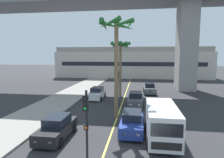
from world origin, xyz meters
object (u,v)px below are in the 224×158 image
car_queue_front (136,99)px  car_queue_third (149,89)px  delivery_van (162,121)px  palm_tree_mid_median (116,38)px  palm_tree_near_median (121,51)px  traffic_light_median_near (86,121)px  traffic_light_median_far (118,82)px  car_queue_fifth (132,122)px  car_queue_fourth (97,94)px  car_queue_second (57,128)px

car_queue_front → car_queue_third: size_ratio=1.00×
delivery_van → palm_tree_mid_median: size_ratio=0.57×
palm_tree_near_median → car_queue_third: bearing=32.7°
car_queue_third → traffic_light_median_near: bearing=-101.1°
traffic_light_median_near → traffic_light_median_far: 13.51m
delivery_van → car_queue_fifth: bearing=153.4°
car_queue_fifth → traffic_light_median_near: size_ratio=0.98×
car_queue_third → car_queue_fourth: (-7.23, -4.89, 0.00)m
car_queue_third → car_queue_fifth: size_ratio=1.00×
car_queue_front → traffic_light_median_far: 2.90m
traffic_light_median_far → palm_tree_near_median: palm_tree_near_median is taller
car_queue_fourth → traffic_light_median_near: bearing=-79.2°
car_queue_fourth → traffic_light_median_far: bearing=-40.3°
car_queue_second → car_queue_fifth: 5.58m
traffic_light_median_far → car_queue_second: bearing=-108.4°
car_queue_second → car_queue_fourth: same height
palm_tree_near_median → car_queue_fourth: bearing=-144.0°
car_queue_front → palm_tree_mid_median: palm_tree_mid_median is taller
car_queue_fourth → palm_tree_mid_median: 10.53m
car_queue_fifth → traffic_light_median_near: traffic_light_median_near is taller
car_queue_third → delivery_van: size_ratio=0.79×
car_queue_front → palm_tree_near_median: (-2.27, 4.91, 5.68)m
delivery_van → palm_tree_mid_median: 8.30m
delivery_van → traffic_light_median_near: 6.28m
car_queue_second → car_queue_fourth: bearing=89.4°
car_queue_third → palm_tree_near_median: bearing=-147.3°
car_queue_front → delivery_van: bearing=-77.5°
car_queue_fifth → palm_tree_mid_median: (-1.60, 3.22, 6.65)m
traffic_light_median_far → delivery_van: bearing=-65.6°
car_queue_fourth → palm_tree_near_median: 6.77m
delivery_van → traffic_light_median_near: size_ratio=1.25×
palm_tree_mid_median → car_queue_fifth: bearing=-63.5°
car_queue_fifth → palm_tree_near_median: palm_tree_near_median is taller
car_queue_third → traffic_light_median_near: 21.55m
car_queue_second → car_queue_front: bearing=61.1°
car_queue_fourth → delivery_van: (7.21, -11.64, 0.57)m
delivery_van → palm_tree_near_median: palm_tree_near_median is taller
car_queue_fifth → car_queue_second: bearing=-160.3°
car_queue_front → traffic_light_median_near: 13.73m
car_queue_third → palm_tree_near_median: 7.61m
car_queue_fifth → delivery_van: bearing=-26.6°
car_queue_fourth → palm_tree_near_median: palm_tree_near_median is taller
car_queue_second → palm_tree_near_median: bearing=78.0°
car_queue_third → car_queue_fifth: same height
car_queue_second → traffic_light_median_far: size_ratio=0.98×
traffic_light_median_near → palm_tree_near_median: 18.69m
palm_tree_mid_median → delivery_van: bearing=-49.2°
car_queue_second → car_queue_fourth: size_ratio=0.99×
delivery_van → palm_tree_mid_median: (-3.69, 4.27, 6.08)m
car_queue_front → car_queue_fourth: 5.92m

